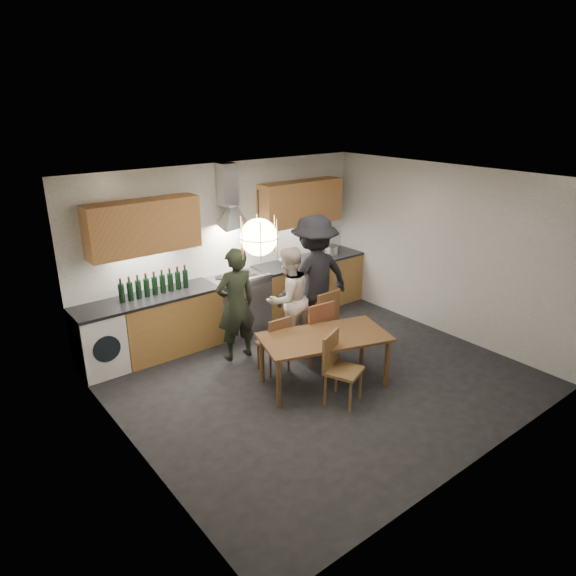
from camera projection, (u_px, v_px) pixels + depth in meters
ground at (319, 377)px, 6.82m from camera, size 5.00×5.00×0.00m
room_shell at (322, 254)px, 6.23m from camera, size 5.02×4.52×2.61m
counter_run at (239, 303)px, 8.11m from camera, size 5.00×0.62×0.90m
range_stove at (238, 304)px, 8.10m from camera, size 0.90×0.60×0.92m
wall_fixtures at (231, 213)px, 7.69m from camera, size 4.30×0.54×1.10m
pendant_lamp at (259, 237)px, 5.44m from camera, size 0.43×0.43×0.70m
dining_table at (324, 342)px, 6.48m from camera, size 1.77×1.25×0.68m
chair_back_left at (276, 341)px, 6.80m from camera, size 0.38×0.38×0.81m
chair_back_mid at (317, 328)px, 7.01m from camera, size 0.45×0.45×0.92m
chair_back_right at (324, 315)px, 7.47m from camera, size 0.41×0.41×0.90m
chair_front at (338, 363)px, 6.13m from camera, size 0.52×0.52×0.88m
person_left at (236, 304)px, 7.09m from camera, size 0.62×0.43×1.62m
person_mid at (288, 299)px, 7.39m from camera, size 0.78×0.63×1.54m
person_right at (314, 278)px, 7.69m from camera, size 1.28×0.80×1.91m
mixing_bowl at (289, 262)px, 8.52m from camera, size 0.38×0.38×0.08m
stock_pot at (331, 250)px, 9.04m from camera, size 0.28×0.28×0.16m
wine_bottles at (154, 283)px, 7.14m from camera, size 1.03×0.08×0.33m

